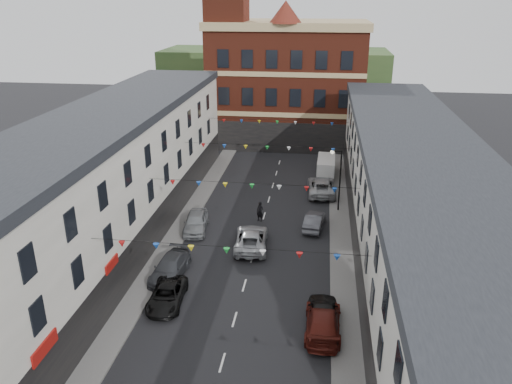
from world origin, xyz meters
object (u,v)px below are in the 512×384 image
at_px(car_right_e, 314,221).
at_px(street_lamp, 338,172).
at_px(moving_car, 251,239).
at_px(pedestrian, 260,211).
at_px(white_van, 326,168).
at_px(car_left_e, 196,222).
at_px(car_right_d, 323,314).
at_px(car_left_c, 167,295).
at_px(car_left_d, 170,268).
at_px(car_right_c, 323,321).
at_px(car_right_f, 321,186).

bearing_deg(car_right_e, street_lamp, -108.35).
bearing_deg(moving_car, pedestrian, -95.20).
distance_m(moving_car, white_van, 18.74).
xyz_separation_m(car_right_e, moving_car, (-4.95, -4.23, 0.07)).
distance_m(car_left_e, car_right_d, 16.31).
xyz_separation_m(car_left_c, moving_car, (4.39, 8.60, 0.13)).
xyz_separation_m(car_left_d, car_right_c, (11.00, -4.97, 0.04)).
height_order(car_left_e, car_right_c, car_left_e).
relative_size(street_lamp, car_right_e, 1.43).
xyz_separation_m(car_left_c, car_right_f, (9.87, 21.14, 0.18)).
height_order(car_right_c, car_right_e, car_right_c).
bearing_deg(white_van, pedestrian, -113.37).
relative_size(car_left_c, car_right_f, 0.78).
relative_size(car_left_c, moving_car, 0.83).
height_order(street_lamp, car_right_c, street_lamp).
height_order(car_left_e, pedestrian, pedestrian).
xyz_separation_m(car_left_e, white_van, (11.08, 15.35, 0.28)).
relative_size(car_left_d, white_van, 1.01).
bearing_deg(car_right_c, car_right_d, -89.82).
height_order(car_right_e, white_van, white_van).
height_order(car_left_d, car_right_f, car_right_f).
bearing_deg(street_lamp, car_right_e, -115.64).
bearing_deg(moving_car, car_right_d, 116.75).
xyz_separation_m(car_left_c, car_right_e, (9.34, 12.83, 0.06)).
height_order(car_left_c, moving_car, moving_car).
height_order(car_left_c, car_right_f, car_right_f).
distance_m(car_left_c, car_right_e, 15.87).
xyz_separation_m(car_left_d, car_left_e, (0.00, 7.68, 0.09)).
relative_size(car_left_d, car_right_e, 1.18).
relative_size(car_left_c, car_left_e, 0.96).
relative_size(car_right_c, car_right_f, 0.90).
xyz_separation_m(car_right_d, moving_car, (-5.82, 9.61, -0.03)).
distance_m(street_lamp, car_right_d, 18.14).
bearing_deg(car_right_e, moving_car, 47.80).
bearing_deg(car_left_e, street_lamp, 19.08).
xyz_separation_m(street_lamp, car_left_e, (-12.05, -5.80, -3.10)).
distance_m(car_right_e, pedestrian, 4.96).
relative_size(car_left_c, pedestrian, 2.47).
xyz_separation_m(car_right_c, car_right_d, (0.00, 0.60, 0.03)).
height_order(car_right_d, car_right_f, car_right_f).
height_order(car_right_e, moving_car, moving_car).
bearing_deg(car_right_e, car_right_d, 100.89).
bearing_deg(pedestrian, car_right_e, 13.71).
bearing_deg(car_left_d, pedestrian, 66.78).
bearing_deg(car_left_e, car_left_d, -96.62).
height_order(street_lamp, pedestrian, street_lamp).
bearing_deg(car_left_d, car_right_e, 46.74).
distance_m(car_left_d, car_right_c, 12.07).
bearing_deg(car_left_c, pedestrian, 68.14).
height_order(car_right_f, white_van, white_van).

